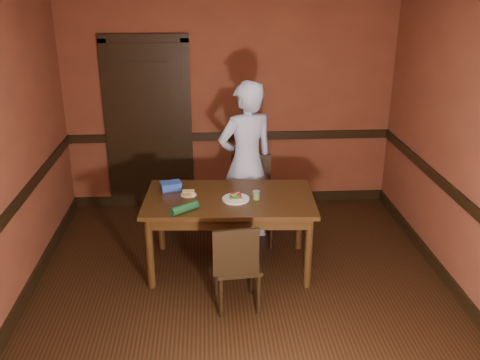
{
  "coord_description": "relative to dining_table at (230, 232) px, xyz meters",
  "views": [
    {
      "loc": [
        -0.29,
        -4.16,
        2.82
      ],
      "look_at": [
        0.0,
        0.35,
        1.05
      ],
      "focal_mm": 40.0,
      "sensor_mm": 36.0,
      "label": 1
    }
  ],
  "objects": [
    {
      "name": "baseboard_left",
      "position": [
        -1.9,
        -0.62,
        -0.32
      ],
      "size": [
        0.03,
        4.5,
        0.12
      ],
      "primitive_type": "cube",
      "color": "black",
      "rests_on": "ground"
    },
    {
      "name": "door",
      "position": [
        -0.91,
        1.6,
        0.71
      ],
      "size": [
        1.05,
        0.07,
        2.2
      ],
      "color": "black",
      "rests_on": "ground"
    },
    {
      "name": "chair_far",
      "position": [
        0.29,
        0.56,
        0.09
      ],
      "size": [
        0.48,
        0.48,
        0.95
      ],
      "primitive_type": null,
      "rotation": [
        0.0,
        0.0,
        -0.09
      ],
      "color": "black",
      "rests_on": "floor"
    },
    {
      "name": "wrapped_veg",
      "position": [
        -0.42,
        -0.32,
        0.42
      ],
      "size": [
        0.27,
        0.23,
        0.08
      ],
      "primitive_type": "cylinder",
      "rotation": [
        0.0,
        1.57,
        0.66
      ],
      "color": "#154422",
      "rests_on": "dining_table"
    },
    {
      "name": "cheese_saucer",
      "position": [
        -0.4,
        0.07,
        0.4
      ],
      "size": [
        0.15,
        0.15,
        0.05
      ],
      "rotation": [
        0.0,
        0.0,
        0.35
      ],
      "color": "white",
      "rests_on": "dining_table"
    },
    {
      "name": "food_tub",
      "position": [
        -0.58,
        0.22,
        0.43
      ],
      "size": [
        0.23,
        0.19,
        0.09
      ],
      "rotation": [
        0.0,
        0.0,
        0.27
      ],
      "color": "blue",
      "rests_on": "dining_table"
    },
    {
      "name": "baseboard_back",
      "position": [
        0.09,
        1.62,
        -0.32
      ],
      "size": [
        4.0,
        0.03,
        0.12
      ],
      "primitive_type": "cube",
      "color": "black",
      "rests_on": "ground"
    },
    {
      "name": "dining_table",
      "position": [
        0.0,
        0.0,
        0.0
      ],
      "size": [
        1.69,
        1.01,
        0.77
      ],
      "primitive_type": "cube",
      "rotation": [
        0.0,
        0.0,
        -0.06
      ],
      "color": "#34200D",
      "rests_on": "floor"
    },
    {
      "name": "dado_left",
      "position": [
        -1.9,
        -0.62,
        0.52
      ],
      "size": [
        0.03,
        4.5,
        0.1
      ],
      "primitive_type": "cube",
      "color": "black",
      "rests_on": "ground"
    },
    {
      "name": "wall_back",
      "position": [
        0.09,
        1.63,
        0.97
      ],
      "size": [
        4.0,
        0.02,
        2.7
      ],
      "primitive_type": "cube",
      "color": "brown",
      "rests_on": "ground"
    },
    {
      "name": "floor",
      "position": [
        0.09,
        -0.62,
        -0.38
      ],
      "size": [
        4.0,
        4.5,
        0.01
      ],
      "primitive_type": "cube",
      "color": "black",
      "rests_on": "ground"
    },
    {
      "name": "dado_right",
      "position": [
        2.07,
        -0.62,
        0.52
      ],
      "size": [
        0.03,
        4.5,
        0.1
      ],
      "primitive_type": "cube",
      "color": "black",
      "rests_on": "ground"
    },
    {
      "name": "chair_near",
      "position": [
        0.03,
        -0.67,
        0.04
      ],
      "size": [
        0.43,
        0.43,
        0.84
      ],
      "primitive_type": null,
      "rotation": [
        0.0,
        0.0,
        3.24
      ],
      "color": "black",
      "rests_on": "floor"
    },
    {
      "name": "dado_back",
      "position": [
        0.09,
        1.62,
        0.52
      ],
      "size": [
        4.0,
        0.03,
        0.1
      ],
      "primitive_type": "cube",
      "color": "black",
      "rests_on": "ground"
    },
    {
      "name": "wall_front",
      "position": [
        0.09,
        -2.87,
        0.97
      ],
      "size": [
        4.0,
        0.02,
        2.7
      ],
      "primitive_type": "cube",
      "color": "brown",
      "rests_on": "ground"
    },
    {
      "name": "person",
      "position": [
        0.21,
        0.66,
        0.51
      ],
      "size": [
        0.76,
        0.64,
        1.78
      ],
      "primitive_type": "imported",
      "rotation": [
        0.0,
        0.0,
        3.52
      ],
      "color": "#ABBDE3",
      "rests_on": "floor"
    },
    {
      "name": "sauce_jar",
      "position": [
        0.26,
        -0.06,
        0.43
      ],
      "size": [
        0.07,
        0.07,
        0.08
      ],
      "rotation": [
        0.0,
        0.0,
        0.06
      ],
      "color": "#577F3C",
      "rests_on": "dining_table"
    },
    {
      "name": "sandwich_plate",
      "position": [
        0.06,
        -0.07,
        0.4
      ],
      "size": [
        0.26,
        0.26,
        0.07
      ],
      "rotation": [
        0.0,
        0.0,
        -0.09
      ],
      "color": "white",
      "rests_on": "dining_table"
    },
    {
      "name": "baseboard_right",
      "position": [
        2.07,
        -0.62,
        -0.32
      ],
      "size": [
        0.03,
        4.5,
        0.12
      ],
      "primitive_type": "cube",
      "color": "black",
      "rests_on": "ground"
    },
    {
      "name": "wall_right",
      "position": [
        2.09,
        -0.62,
        0.97
      ],
      "size": [
        0.02,
        4.5,
        2.7
      ],
      "primitive_type": "cube",
      "color": "brown",
      "rests_on": "ground"
    }
  ]
}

